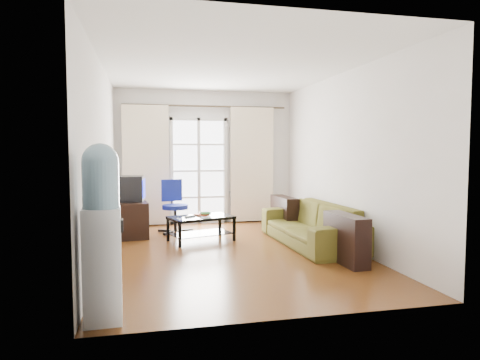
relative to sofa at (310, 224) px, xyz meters
name	(u,v)px	position (x,y,z in m)	size (l,w,h in m)	color
floor	(231,251)	(-1.31, -0.18, -0.33)	(5.20, 5.20, 0.00)	brown
ceiling	(231,66)	(-1.31, -0.18, 2.37)	(5.20, 5.20, 0.00)	white
wall_back	(206,157)	(-1.31, 2.42, 1.02)	(3.60, 0.02, 2.70)	white
wall_front	(290,167)	(-1.31, -2.78, 1.02)	(3.60, 0.02, 2.70)	white
wall_left	(102,161)	(-3.11, -0.18, 1.02)	(0.02, 5.20, 2.70)	white
wall_right	(344,160)	(0.49, -0.18, 1.02)	(0.02, 5.20, 2.70)	white
french_door	(199,171)	(-1.46, 2.37, 0.75)	(1.16, 0.06, 2.15)	white
curtain_rod	(206,106)	(-1.31, 2.32, 2.05)	(0.04, 0.04, 3.30)	#4C3F2D
curtain_left	(146,165)	(-2.51, 2.30, 0.87)	(0.90, 0.07, 2.35)	#FFEECD
curtain_right	(252,165)	(-0.36, 2.30, 0.87)	(0.90, 0.07, 2.35)	#FFEECD
radiator	(245,206)	(-0.51, 2.32, 0.00)	(0.64, 0.12, 0.64)	#979699
sofa	(310,224)	(0.00, 0.00, 0.00)	(0.98, 2.28, 0.66)	brown
coffee_table	(201,225)	(-1.65, 0.65, -0.06)	(1.14, 0.85, 0.41)	silver
bowl	(205,214)	(-1.57, 0.73, 0.11)	(0.22, 0.22, 0.05)	#34904B
book	(198,215)	(-1.69, 0.67, 0.10)	(0.29, 0.30, 0.02)	#B33916
remote	(190,216)	(-1.84, 0.59, 0.10)	(0.18, 0.05, 0.02)	black
tv_stand	(130,219)	(-2.80, 1.29, -0.02)	(0.55, 0.83, 0.61)	black
crt_tv	(130,189)	(-2.80, 1.35, 0.50)	(0.52, 0.51, 0.44)	black
task_chair	(175,217)	(-2.02, 1.47, -0.04)	(0.78, 0.78, 0.96)	black
water_cooler	(102,230)	(-2.91, -2.48, 0.49)	(0.35, 0.33, 1.56)	white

